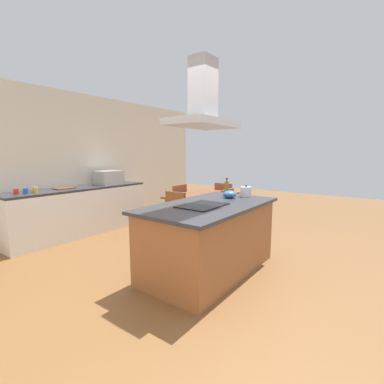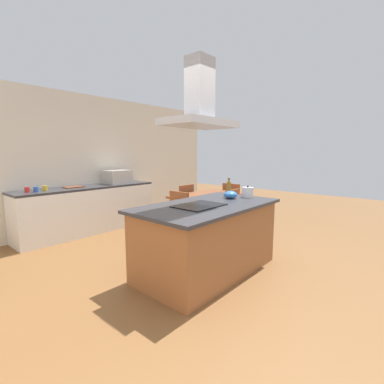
% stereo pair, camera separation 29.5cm
% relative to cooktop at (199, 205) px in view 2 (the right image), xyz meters
% --- Properties ---
extents(ground, '(16.00, 16.00, 0.00)m').
position_rel_cooktop_xyz_m(ground, '(0.17, 1.50, -0.91)').
color(ground, brown).
extents(wall_back, '(7.20, 0.10, 2.70)m').
position_rel_cooktop_xyz_m(wall_back, '(0.17, 3.25, 0.44)').
color(wall_back, beige).
rests_on(wall_back, ground).
extents(kitchen_island, '(1.95, 1.07, 0.90)m').
position_rel_cooktop_xyz_m(kitchen_island, '(0.17, 0.00, -0.45)').
color(kitchen_island, '#995B33').
rests_on(kitchen_island, ground).
extents(cooktop, '(0.60, 0.44, 0.01)m').
position_rel_cooktop_xyz_m(cooktop, '(0.00, 0.00, 0.00)').
color(cooktop, black).
rests_on(cooktop, kitchen_island).
extents(tea_kettle, '(0.21, 0.16, 0.17)m').
position_rel_cooktop_xyz_m(tea_kettle, '(0.97, -0.12, 0.07)').
color(tea_kettle, silver).
rests_on(tea_kettle, kitchen_island).
extents(olive_oil_bottle, '(0.06, 0.06, 0.27)m').
position_rel_cooktop_xyz_m(olive_oil_bottle, '(0.92, 0.18, 0.11)').
color(olive_oil_bottle, olive).
rests_on(olive_oil_bottle, kitchen_island).
extents(mixing_bowl, '(0.19, 0.19, 0.11)m').
position_rel_cooktop_xyz_m(mixing_bowl, '(0.73, 0.02, 0.05)').
color(mixing_bowl, '#2D6BB7').
rests_on(mixing_bowl, kitchen_island).
extents(back_counter, '(2.67, 0.62, 0.90)m').
position_rel_cooktop_xyz_m(back_counter, '(0.10, 2.88, -0.46)').
color(back_counter, white).
rests_on(back_counter, ground).
extents(countertop_microwave, '(0.50, 0.38, 0.28)m').
position_rel_cooktop_xyz_m(countertop_microwave, '(0.77, 2.88, 0.13)').
color(countertop_microwave, '#B2AFAA').
rests_on(countertop_microwave, back_counter).
extents(coffee_mug_red, '(0.08, 0.08, 0.09)m').
position_rel_cooktop_xyz_m(coffee_mug_red, '(-0.97, 2.86, 0.04)').
color(coffee_mug_red, red).
rests_on(coffee_mug_red, back_counter).
extents(coffee_mug_blue, '(0.08, 0.08, 0.09)m').
position_rel_cooktop_xyz_m(coffee_mug_blue, '(-0.86, 2.81, 0.04)').
color(coffee_mug_blue, '#2D56B2').
rests_on(coffee_mug_blue, back_counter).
extents(coffee_mug_yellow, '(0.08, 0.08, 0.09)m').
position_rel_cooktop_xyz_m(coffee_mug_yellow, '(-0.70, 2.86, 0.04)').
color(coffee_mug_yellow, gold).
rests_on(coffee_mug_yellow, back_counter).
extents(cutting_board, '(0.34, 0.24, 0.02)m').
position_rel_cooktop_xyz_m(cutting_board, '(-0.17, 2.93, 0.00)').
color(cutting_board, brown).
rests_on(cutting_board, back_counter).
extents(dining_table, '(1.40, 0.90, 0.75)m').
position_rel_cooktop_xyz_m(dining_table, '(1.60, 1.10, -0.24)').
color(dining_table, brown).
rests_on(dining_table, ground).
extents(chair_at_right_end, '(0.42, 0.42, 0.89)m').
position_rel_cooktop_xyz_m(chair_at_right_end, '(2.52, 1.10, -0.40)').
color(chair_at_right_end, gold).
rests_on(chair_at_right_end, ground).
extents(chair_at_left_end, '(0.42, 0.42, 0.89)m').
position_rel_cooktop_xyz_m(chair_at_left_end, '(0.69, 1.10, -0.40)').
color(chair_at_left_end, gold).
rests_on(chair_at_left_end, ground).
extents(chair_facing_island, '(0.42, 0.42, 0.89)m').
position_rel_cooktop_xyz_m(chair_facing_island, '(1.60, 0.44, -0.40)').
color(chair_facing_island, gold).
rests_on(chair_facing_island, ground).
extents(chair_facing_back_wall, '(0.42, 0.42, 0.89)m').
position_rel_cooktop_xyz_m(chair_facing_back_wall, '(1.60, 1.77, -0.40)').
color(chair_facing_back_wall, gold).
rests_on(chair_facing_back_wall, ground).
extents(range_hood, '(0.90, 0.55, 0.78)m').
position_rel_cooktop_xyz_m(range_hood, '(0.00, 0.00, 1.20)').
color(range_hood, '#ADADB2').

